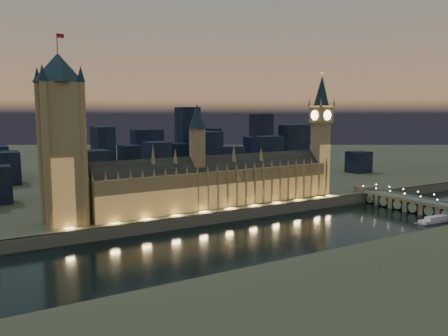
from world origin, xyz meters
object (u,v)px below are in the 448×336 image
victoria_tower (61,132)px  elizabeth_tower (321,124)px  westminster_bridge (412,204)px  river_boat (437,220)px  palace_of_westminster (220,182)px

victoria_tower → elizabeth_tower: victoria_tower is taller
westminster_bridge → river_boat: westminster_bridge is taller
palace_of_westminster → river_boat: 162.68m
palace_of_westminster → elizabeth_tower: 111.55m
elizabeth_tower → river_boat: bearing=-76.5°
palace_of_westminster → victoria_tower: bearing=179.9°
victoria_tower → palace_of_westminster: bearing=-0.1°
westminster_bridge → river_boat: size_ratio=2.95×
palace_of_westminster → westminster_bridge: 158.59m
palace_of_westminster → river_boat: palace_of_westminster is taller
palace_of_westminster → westminster_bridge: bearing=-24.5°
victoria_tower → westminster_bridge: bearing=-14.2°
river_boat → elizabeth_tower: bearing=103.5°
westminster_bridge → victoria_tower: bearing=165.8°
palace_of_westminster → victoria_tower: 122.28m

